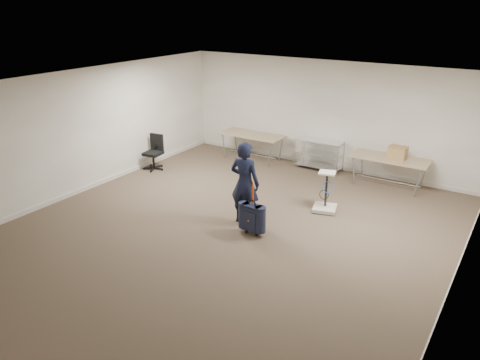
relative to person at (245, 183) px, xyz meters
The scene contains 10 objects.
ground 0.97m from the person, 96.46° to the right, with size 9.00×9.00×0.00m, color #4D3F2E.
room_shell 1.21m from the person, 93.36° to the left, with size 8.00×9.00×9.00m.
folding_table_left 3.99m from the person, 119.32° to the left, with size 1.80×0.75×0.73m.
folding_table_right 3.94m from the person, 62.04° to the left, with size 1.80×0.75×0.73m.
wire_shelf 3.75m from the person, 90.82° to the left, with size 1.22×0.47×0.80m.
person is the anchor object (origin of this frame).
suitcase 0.73m from the person, 42.77° to the right, with size 0.38×0.23×1.02m.
office_chair 4.01m from the person, 159.27° to the left, with size 0.56×0.56×0.92m.
equipment_cart 1.90m from the person, 50.49° to the left, with size 0.59×0.59×0.88m.
cardboard_box 4.01m from the person, 60.05° to the left, with size 0.40×0.30×0.30m, color brown.
Camera 1 is at (4.58, -6.73, 4.21)m, focal length 35.00 mm.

